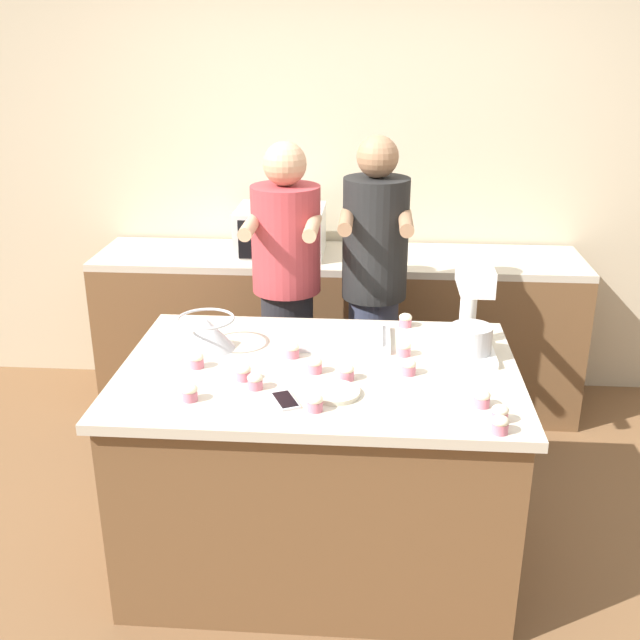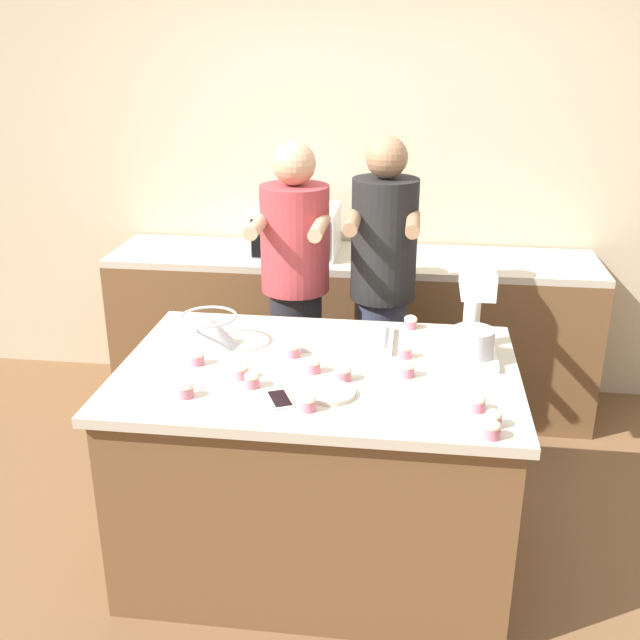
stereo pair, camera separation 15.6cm
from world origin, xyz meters
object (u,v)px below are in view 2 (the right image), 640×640
cupcake_7 (186,389)px  cupcake_11 (492,429)px  cupcake_1 (405,350)px  cupcake_2 (344,373)px  small_plate (330,393)px  cupcake_4 (241,370)px  stand_mixer (474,319)px  cupcake_12 (411,322)px  cupcake_8 (313,365)px  cell_phone (280,399)px  cupcake_10 (477,403)px  cupcake_5 (407,369)px  cupcake_0 (252,379)px  microwave_oven (295,231)px  cupcake_13 (308,402)px  baking_tray (349,337)px  mixing_bowl (209,330)px  cupcake_3 (293,349)px  cupcake_9 (197,357)px  person_right (382,301)px  person_left (296,301)px  cupcake_6 (494,418)px

cupcake_7 → cupcake_11: 1.10m
cupcake_1 → cupcake_7: size_ratio=1.00×
cupcake_2 → small_plate: bearing=-105.6°
cupcake_4 → cupcake_11: size_ratio=1.00×
stand_mixer → cupcake_12: stand_mixer is taller
cupcake_8 → cell_phone: bearing=-108.7°
cupcake_10 → cupcake_5: bearing=135.1°
cell_phone → cupcake_0: (-0.12, 0.10, 0.03)m
cupcake_12 → cupcake_1: bearing=-93.0°
stand_mixer → cupcake_4: (-0.89, -0.31, -0.14)m
cell_phone → cupcake_11: cupcake_11 is taller
cupcake_7 → cell_phone: bearing=2.1°
cupcake_4 → cupcake_10: (0.89, -0.15, 0.00)m
microwave_oven → cupcake_13: bearing=-79.3°
baking_tray → cupcake_8: cupcake_8 is taller
mixing_bowl → baking_tray: size_ratio=0.64×
cell_phone → cupcake_11: bearing=-12.8°
stand_mixer → cupcake_4: bearing=-160.9°
cupcake_3 → cupcake_10: 0.81m
cupcake_11 → cupcake_8: bearing=147.0°
cupcake_8 → cupcake_5: bearing=1.9°
cupcake_5 → cupcake_10: (0.25, -0.25, 0.00)m
cupcake_1 → cupcake_9: bearing=-167.7°
cell_phone → cupcake_10: bearing=1.4°
cupcake_1 → cupcake_3: 0.46m
mixing_bowl → baking_tray: (0.58, 0.13, -0.06)m
cupcake_12 → cupcake_10: bearing=-71.8°
person_right → cupcake_12: 0.37m
person_right → cupcake_4: person_right is taller
cupcake_1 → cupcake_4: size_ratio=1.00×
cupcake_13 → cupcake_9: bearing=146.8°
small_plate → cupcake_13: size_ratio=2.96×
mixing_bowl → cupcake_4: mixing_bowl is taller
cupcake_3 → cupcake_11: (0.76, -0.56, 0.00)m
cupcake_5 → cupcake_11: bearing=-56.6°
microwave_oven → small_plate: size_ratio=2.66×
person_right → cupcake_9: bearing=-129.7°
person_left → cupcake_11: size_ratio=26.73×
cupcake_0 → small_plate: bearing=-5.7°
cupcake_6 → cupcake_10: bearing=113.5°
person_left → cupcake_5: bearing=-55.6°
microwave_oven → cupcake_9: size_ratio=7.90×
cupcake_4 → cupcake_12: (0.64, 0.60, 0.00)m
stand_mixer → cupcake_0: size_ratio=6.28×
small_plate → cupcake_7: (-0.52, -0.08, 0.02)m
cupcake_0 → cupcake_13: (0.24, -0.16, 0.00)m
mixing_bowl → cupcake_2: size_ratio=3.91×
cupcake_9 → cupcake_7: bearing=-82.0°
cupcake_1 → cupcake_5: 0.18m
cupcake_7 → cupcake_3: bearing=51.2°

